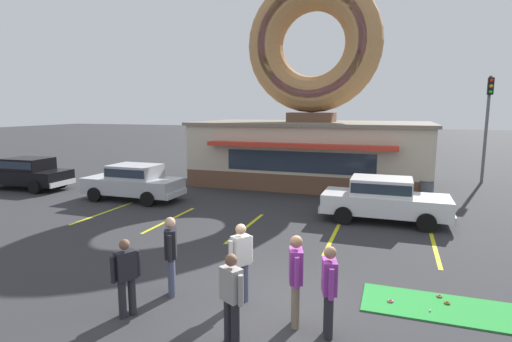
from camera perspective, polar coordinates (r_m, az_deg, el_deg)
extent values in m
plane|color=#2D2D30|center=(8.81, 1.95, -18.61)|extent=(160.00, 160.00, 0.00)
cube|color=brown|center=(22.19, 7.79, -0.56)|extent=(12.00, 6.00, 0.90)
cube|color=beige|center=(21.99, 7.88, 3.56)|extent=(12.00, 6.00, 2.30)
cube|color=slate|center=(21.91, 7.95, 6.76)|extent=(12.30, 6.30, 0.16)
cube|color=red|center=(18.75, 5.88, 3.60)|extent=(9.00, 0.60, 0.20)
cube|color=#232D3D|center=(19.12, 6.04, 1.29)|extent=(7.20, 0.03, 1.00)
cube|color=brown|center=(21.90, 7.96, 7.62)|extent=(2.40, 1.80, 0.50)
torus|color=#B27F4C|center=(22.15, 8.19, 17.50)|extent=(7.10, 1.90, 7.10)
torus|color=#D8728C|center=(21.73, 7.96, 17.67)|extent=(6.24, 1.05, 6.24)
cube|color=green|center=(9.55, 28.01, -17.31)|extent=(4.12, 1.33, 0.03)
torus|color=#A5724C|center=(9.90, 24.74, -15.91)|extent=(0.13, 0.13, 0.04)
torus|color=brown|center=(9.66, 25.64, -16.62)|extent=(0.13, 0.13, 0.04)
torus|color=#D8667F|center=(9.32, 18.66, -17.16)|extent=(0.13, 0.13, 0.04)
sphere|color=white|center=(9.20, 23.63, -17.77)|extent=(0.04, 0.04, 0.04)
cube|color=silver|center=(15.24, 17.93, -4.46)|extent=(4.41, 1.78, 0.68)
cube|color=silver|center=(15.11, 17.48, -2.07)|extent=(2.11, 1.57, 0.60)
cube|color=#232D3D|center=(15.11, 17.48, -2.00)|extent=(2.02, 1.59, 0.36)
cube|color=silver|center=(15.41, 26.23, -5.73)|extent=(0.11, 1.67, 0.24)
cube|color=silver|center=(15.50, 9.60, -4.84)|extent=(0.11, 1.67, 0.24)
cylinder|color=black|center=(16.20, 22.81, -5.18)|extent=(0.64, 0.22, 0.64)
cylinder|color=black|center=(14.50, 23.18, -6.82)|extent=(0.64, 0.22, 0.64)
cylinder|color=black|center=(16.26, 13.15, -4.67)|extent=(0.64, 0.22, 0.64)
cylinder|color=black|center=(14.56, 12.35, -6.23)|extent=(0.64, 0.22, 0.64)
cube|color=#B2B5BA|center=(18.75, -17.19, -1.97)|extent=(4.41, 1.78, 0.68)
cube|color=#B2B5BA|center=(18.56, -16.91, -0.06)|extent=(2.11, 1.57, 0.60)
cube|color=#232D3D|center=(18.55, -16.91, 0.00)|extent=(2.02, 1.59, 0.36)
cube|color=silver|center=(20.18, -22.29, -2.19)|extent=(0.11, 1.67, 0.24)
cube|color=silver|center=(17.59, -11.27, -3.24)|extent=(0.11, 1.67, 0.24)
cylinder|color=black|center=(18.99, -22.05, -3.14)|extent=(0.64, 0.22, 0.64)
cylinder|color=black|center=(20.31, -18.80, -2.21)|extent=(0.64, 0.22, 0.64)
cylinder|color=black|center=(17.34, -15.20, -3.90)|extent=(0.64, 0.22, 0.64)
cylinder|color=black|center=(18.78, -12.20, -2.81)|extent=(0.64, 0.22, 0.64)
cube|color=black|center=(23.47, -29.90, -0.64)|extent=(4.46, 1.93, 0.68)
cube|color=black|center=(23.28, -29.77, 0.90)|extent=(2.16, 1.64, 0.60)
cube|color=#232D3D|center=(23.28, -29.77, 0.94)|extent=(2.08, 1.66, 0.36)
cube|color=silver|center=(21.94, -25.86, -1.57)|extent=(0.16, 1.67, 0.24)
cylinder|color=black|center=(25.10, -30.51, -0.92)|extent=(0.65, 0.24, 0.64)
cylinder|color=black|center=(21.95, -29.06, -2.06)|extent=(0.65, 0.24, 0.64)
cylinder|color=black|center=(23.18, -25.95, -1.31)|extent=(0.65, 0.24, 0.64)
cylinder|color=#232328|center=(8.66, -17.28, -16.69)|extent=(0.15, 0.15, 0.78)
cylinder|color=#232328|center=(8.59, -18.56, -16.96)|extent=(0.15, 0.15, 0.78)
cube|color=black|center=(8.36, -18.15, -12.66)|extent=(0.40, 0.45, 0.57)
cylinder|color=black|center=(8.46, -16.54, -12.53)|extent=(0.10, 0.10, 0.52)
cylinder|color=black|center=(8.29, -19.77, -13.15)|extent=(0.10, 0.10, 0.52)
sphere|color=brown|center=(8.22, -18.29, -9.94)|extent=(0.21, 0.21, 0.21)
cylinder|color=#232328|center=(7.63, 10.39, -19.86)|extent=(0.15, 0.15, 0.83)
cylinder|color=#232328|center=(7.81, 10.20, -19.16)|extent=(0.15, 0.15, 0.83)
cube|color=#8C3393|center=(7.41, 10.45, -14.61)|extent=(0.34, 0.43, 0.61)
cylinder|color=#8C3393|center=(7.19, 10.70, -15.62)|extent=(0.10, 0.10, 0.56)
cylinder|color=#8C3393|center=(7.65, 10.21, -14.07)|extent=(0.10, 0.10, 0.56)
sphere|color=#9E7051|center=(7.24, 10.55, -11.38)|extent=(0.22, 0.22, 0.22)
cylinder|color=#7F7056|center=(8.04, 5.58, -18.02)|extent=(0.15, 0.15, 0.87)
cylinder|color=#7F7056|center=(7.86, 5.68, -18.68)|extent=(0.15, 0.15, 0.87)
cube|color=#8C3393|center=(7.64, 5.72, -13.32)|extent=(0.34, 0.43, 0.64)
cylinder|color=#8C3393|center=(7.88, 5.59, -12.85)|extent=(0.10, 0.10, 0.59)
cylinder|color=#8C3393|center=(7.42, 5.85, -14.28)|extent=(0.10, 0.10, 0.59)
sphere|color=#9E7051|center=(7.47, 5.78, -10.02)|extent=(0.23, 0.23, 0.23)
cylinder|color=#474C66|center=(9.15, -11.99, -14.71)|extent=(0.15, 0.15, 0.87)
cylinder|color=#474C66|center=(9.34, -11.89, -14.22)|extent=(0.15, 0.15, 0.87)
cube|color=black|center=(8.97, -12.10, -10.05)|extent=(0.38, 0.45, 0.63)
cylinder|color=black|center=(8.75, -12.23, -10.77)|extent=(0.10, 0.10, 0.58)
cylinder|color=black|center=(9.22, -11.97, -9.73)|extent=(0.10, 0.10, 0.58)
sphere|color=tan|center=(8.84, -12.20, -7.20)|extent=(0.23, 0.23, 0.23)
cylinder|color=#232328|center=(7.50, -4.01, -20.42)|extent=(0.15, 0.15, 0.80)
cylinder|color=#232328|center=(7.36, -2.96, -21.00)|extent=(0.15, 0.15, 0.80)
cube|color=gray|center=(7.11, -3.55, -15.83)|extent=(0.45, 0.39, 0.59)
cylinder|color=gray|center=(7.30, -4.83, -15.41)|extent=(0.10, 0.10, 0.54)
cylinder|color=gray|center=(6.95, -2.18, -16.70)|extent=(0.10, 0.10, 0.54)
sphere|color=brown|center=(6.94, -3.58, -12.59)|extent=(0.22, 0.22, 0.22)
cylinder|color=#474C66|center=(8.81, -1.59, -15.57)|extent=(0.15, 0.15, 0.84)
cylinder|color=#474C66|center=(8.71, -2.71, -15.88)|extent=(0.15, 0.15, 0.84)
cube|color=silver|center=(8.48, -2.17, -11.23)|extent=(0.41, 0.45, 0.62)
cylinder|color=silver|center=(8.62, -0.78, -11.09)|extent=(0.10, 0.10, 0.57)
cylinder|color=silver|center=(8.36, -3.61, -11.77)|extent=(0.10, 0.10, 0.57)
sphere|color=tan|center=(8.33, -2.19, -8.32)|extent=(0.23, 0.23, 0.23)
cylinder|color=#51565B|center=(18.79, 23.16, -2.85)|extent=(0.56, 0.56, 0.95)
torus|color=#303437|center=(18.70, 23.24, -1.42)|extent=(0.57, 0.57, 0.05)
cylinder|color=#595B60|center=(25.22, 30.01, 5.07)|extent=(0.16, 0.16, 5.80)
cube|color=black|center=(25.05, 30.51, 10.40)|extent=(0.28, 0.24, 0.90)
sphere|color=red|center=(24.94, 30.62, 11.10)|extent=(0.18, 0.18, 0.18)
sphere|color=orange|center=(24.93, 30.56, 10.41)|extent=(0.18, 0.18, 0.18)
sphere|color=green|center=(24.92, 30.51, 9.72)|extent=(0.18, 0.18, 0.18)
cube|color=yellow|center=(16.94, -20.90, -5.58)|extent=(0.12, 3.60, 0.01)
cube|color=yellow|center=(15.22, -12.16, -6.79)|extent=(0.12, 3.60, 0.01)
cube|color=yellow|center=(13.94, -1.46, -8.06)|extent=(0.12, 3.60, 0.01)
cube|color=yellow|center=(13.23, 10.95, -9.17)|extent=(0.12, 3.60, 0.01)
cube|color=yellow|center=(13.17, 24.16, -9.88)|extent=(0.12, 3.60, 0.01)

